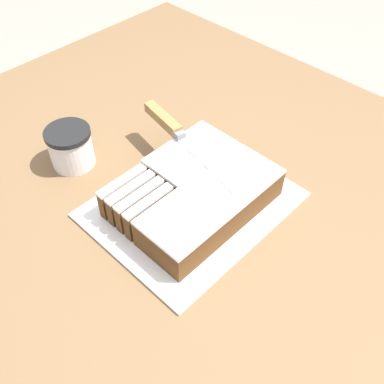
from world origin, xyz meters
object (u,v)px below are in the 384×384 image
at_px(cake_board, 192,204).
at_px(knife, 171,126).
at_px(coffee_cup, 71,147).
at_px(cake, 196,191).

height_order(cake_board, knife, knife).
bearing_deg(knife, coffee_cup, -119.18).
relative_size(cake_board, cake, 1.28).
bearing_deg(cake, coffee_cup, -161.06).
height_order(cake, knife, knife).
xyz_separation_m(cake_board, coffee_cup, (-0.27, -0.09, 0.04)).
bearing_deg(cake_board, cake, 54.47).
distance_m(cake_board, coffee_cup, 0.29).
distance_m(cake_board, knife, 0.17).
distance_m(cake, knife, 0.16).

